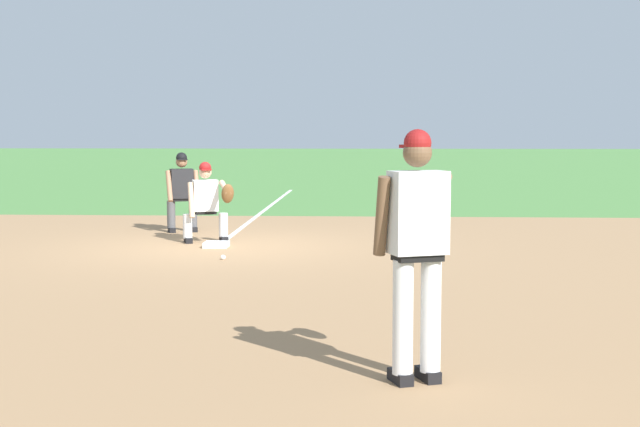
{
  "coord_description": "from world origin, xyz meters",
  "views": [
    {
      "loc": [
        -13.93,
        -2.41,
        1.84
      ],
      "look_at": [
        -5.26,
        -1.94,
        1.04
      ],
      "focal_mm": 50.0,
      "sensor_mm": 36.0,
      "label": 1
    }
  ],
  "objects": [
    {
      "name": "ground_plane",
      "position": [
        0.0,
        0.0,
        0.0
      ],
      "size": [
        160.0,
        160.0,
        0.0
      ],
      "primitive_type": "plane",
      "color": "#518942"
    },
    {
      "name": "infield_dirt_patch",
      "position": [
        -3.76,
        -1.38,
        0.0
      ],
      "size": [
        18.0,
        18.0,
        0.01
      ],
      "primitive_type": "cube",
      "color": "#A87F56",
      "rests_on": "ground"
    },
    {
      "name": "foul_line_stripe",
      "position": [
        6.89,
        0.0,
        0.01
      ],
      "size": [
        13.78,
        0.1,
        0.0
      ],
      "primitive_type": "cube",
      "color": "white",
      "rests_on": "ground"
    },
    {
      "name": "first_base_bag",
      "position": [
        0.0,
        0.0,
        0.04
      ],
      "size": [
        0.38,
        0.38,
        0.09
      ],
      "primitive_type": "cube",
      "color": "white",
      "rests_on": "ground"
    },
    {
      "name": "baseball",
      "position": [
        -1.36,
        -0.33,
        0.04
      ],
      "size": [
        0.07,
        0.07,
        0.07
      ],
      "primitive_type": "sphere",
      "color": "white",
      "rests_on": "ground"
    },
    {
      "name": "pitcher",
      "position": [
        -7.48,
        -2.77,
        1.06
      ],
      "size": [
        0.81,
        0.6,
        1.86
      ],
      "color": "black",
      "rests_on": "ground"
    },
    {
      "name": "first_baseman",
      "position": [
        0.59,
        0.25,
        0.73
      ],
      "size": [
        0.85,
        0.95,
        1.34
      ],
      "color": "black",
      "rests_on": "ground"
    },
    {
      "name": "umpire",
      "position": [
        2.11,
        0.99,
        0.79
      ],
      "size": [
        0.58,
        0.67,
        1.46
      ],
      "color": "black",
      "rests_on": "ground"
    }
  ]
}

